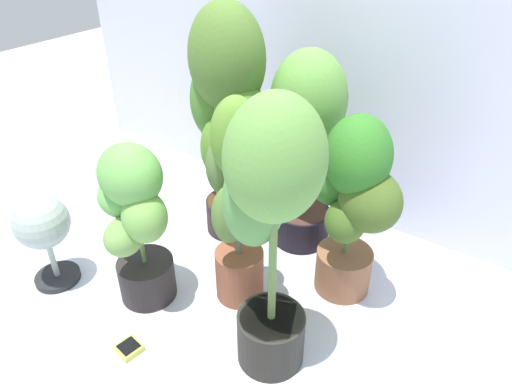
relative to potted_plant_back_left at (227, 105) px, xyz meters
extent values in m
plane|color=silver|center=(0.29, -0.41, -0.63)|extent=(8.00, 8.00, 0.00)
cylinder|color=black|center=(0.00, 0.01, -0.55)|extent=(0.24, 0.24, 0.16)
cylinder|color=#492F18|center=(0.00, 0.01, -0.48)|extent=(0.22, 0.22, 0.02)
cylinder|color=#5C7C42|center=(0.00, 0.01, -0.09)|extent=(0.03, 0.03, 0.75)
ellipsoid|color=#4F732E|center=(0.00, 0.01, 0.19)|extent=(0.36, 0.32, 0.44)
ellipsoid|color=#487B2D|center=(-0.07, 0.03, 0.00)|extent=(0.27, 0.28, 0.37)
ellipsoid|color=#4F7C2E|center=(0.08, -0.02, -0.03)|extent=(0.30, 0.30, 0.33)
ellipsoid|color=#53842A|center=(0.01, -0.05, -0.17)|extent=(0.24, 0.25, 0.29)
cylinder|color=brown|center=(0.30, -0.32, -0.52)|extent=(0.19, 0.19, 0.21)
cylinder|color=#46361A|center=(0.30, -0.32, -0.42)|extent=(0.17, 0.17, 0.02)
cylinder|color=#61704C|center=(0.30, -0.32, -0.14)|extent=(0.02, 0.02, 0.55)
ellipsoid|color=#5B892F|center=(0.30, -0.32, 0.06)|extent=(0.24, 0.24, 0.29)
ellipsoid|color=#58763E|center=(0.22, -0.30, -0.08)|extent=(0.18, 0.17, 0.23)
ellipsoid|color=#4D852D|center=(0.38, -0.34, -0.10)|extent=(0.16, 0.17, 0.22)
ellipsoid|color=#547635|center=(0.31, -0.39, -0.20)|extent=(0.16, 0.17, 0.23)
cylinder|color=brown|center=(0.61, -0.05, -0.54)|extent=(0.22, 0.22, 0.18)
cylinder|color=#432A1E|center=(0.61, -0.05, -0.45)|extent=(0.20, 0.20, 0.02)
cylinder|color=#608146|center=(0.61, -0.05, -0.21)|extent=(0.02, 0.02, 0.48)
ellipsoid|color=#2F7224|center=(0.61, -0.05, -0.02)|extent=(0.33, 0.35, 0.29)
ellipsoid|color=#326E27|center=(0.52, -0.04, -0.15)|extent=(0.25, 0.25, 0.21)
ellipsoid|color=#455F23|center=(0.68, -0.08, -0.17)|extent=(0.30, 0.29, 0.23)
ellipsoid|color=#426123|center=(0.62, -0.12, -0.25)|extent=(0.21, 0.21, 0.16)
cylinder|color=black|center=(0.31, 0.12, -0.55)|extent=(0.25, 0.25, 0.16)
cylinder|color=#482B24|center=(0.31, 0.12, -0.48)|extent=(0.23, 0.23, 0.02)
cylinder|color=#638346|center=(0.31, 0.12, -0.17)|extent=(0.02, 0.02, 0.59)
ellipsoid|color=#609A42|center=(0.31, 0.12, 0.05)|extent=(0.43, 0.43, 0.41)
ellipsoid|color=#509D30|center=(0.24, 0.14, -0.10)|extent=(0.28, 0.28, 0.33)
ellipsoid|color=#59912D|center=(0.37, 0.11, -0.13)|extent=(0.31, 0.31, 0.26)
cylinder|color=#282722|center=(0.56, -0.51, -0.53)|extent=(0.23, 0.23, 0.19)
cylinder|color=#493723|center=(0.56, -0.51, -0.44)|extent=(0.21, 0.21, 0.02)
cylinder|color=#5F8141|center=(0.56, -0.51, -0.10)|extent=(0.03, 0.03, 0.66)
ellipsoid|color=#619743|center=(0.56, -0.51, 0.15)|extent=(0.36, 0.36, 0.37)
ellipsoid|color=#548D46|center=(0.48, -0.49, -0.02)|extent=(0.25, 0.25, 0.30)
cylinder|color=#282323|center=(0.00, -0.54, -0.54)|extent=(0.22, 0.22, 0.17)
cylinder|color=#403224|center=(0.00, -0.54, -0.47)|extent=(0.20, 0.20, 0.02)
cylinder|color=#637E46|center=(0.00, -0.54, -0.24)|extent=(0.02, 0.02, 0.44)
ellipsoid|color=#64A94D|center=(0.00, -0.54, -0.07)|extent=(0.27, 0.24, 0.22)
ellipsoid|color=#6AB455|center=(-0.07, -0.52, -0.19)|extent=(0.28, 0.28, 0.16)
ellipsoid|color=#72A74D|center=(0.07, -0.56, -0.21)|extent=(0.24, 0.23, 0.19)
ellipsoid|color=#71A050|center=(0.01, -0.61, -0.28)|extent=(0.18, 0.19, 0.14)
cube|color=#CECE4F|center=(0.15, -0.78, -0.61)|extent=(0.09, 0.09, 0.02)
cube|color=black|center=(0.15, -0.78, -0.60)|extent=(0.07, 0.07, 0.00)
cylinder|color=#222426|center=(-0.37, -0.70, -0.61)|extent=(0.18, 0.18, 0.03)
cylinder|color=#9BA9A1|center=(-0.37, -0.70, -0.52)|extent=(0.02, 0.02, 0.16)
sphere|color=#9BA9A1|center=(-0.37, -0.70, -0.33)|extent=(0.25, 0.25, 0.21)
camera|label=1|loc=(1.14, -1.41, 0.73)|focal=33.07mm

